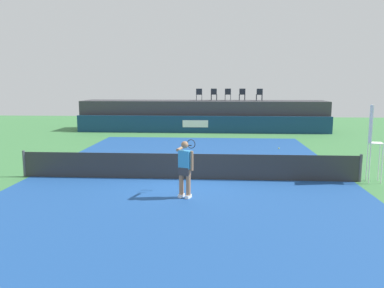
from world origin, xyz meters
name	(u,v)px	position (x,y,z in m)	size (l,w,h in m)	color
ground_plane	(193,163)	(0.00, 3.00, 0.00)	(48.00, 48.00, 0.00)	#3D7A42
court_inner	(188,179)	(0.00, 0.00, 0.00)	(12.00, 22.00, 0.00)	#1C478C
sponsor_wall	(202,124)	(0.00, 13.50, 0.60)	(18.00, 0.22, 1.20)	navy
spectator_platform	(203,115)	(0.00, 15.30, 1.10)	(18.00, 2.80, 2.20)	#38383D
spectator_chair_far_left	(199,94)	(-0.31, 15.15, 2.69)	(0.46, 0.46, 0.89)	#1E232D
spectator_chair_left	(214,94)	(0.78, 15.44, 2.69)	(0.47, 0.47, 0.89)	#1E232D
spectator_chair_center	(228,94)	(1.82, 15.49, 2.69)	(0.46, 0.46, 0.89)	#1E232D
spectator_chair_right	(242,94)	(2.88, 15.51, 2.69)	(0.44, 0.44, 0.89)	#1E232D
spectator_chair_far_right	(259,94)	(4.11, 15.17, 2.69)	(0.44, 0.44, 0.89)	#1E232D
umpire_chair	(373,138)	(6.56, 0.01, 1.59)	(0.50, 0.50, 2.76)	white
tennis_net	(188,166)	(0.00, 0.00, 0.47)	(12.40, 0.02, 0.95)	#2D2D2D
net_post_near	(24,164)	(-6.20, 0.00, 0.50)	(0.10, 0.10, 1.00)	#4C4C51
net_post_far	(360,168)	(6.20, 0.00, 0.50)	(0.10, 0.10, 1.00)	#4C4C51
tennis_player	(185,167)	(0.10, -2.34, 0.96)	(0.55, 1.25, 1.77)	white
tennis_ball	(279,148)	(4.38, 7.00, 0.04)	(0.07, 0.07, 0.07)	#D8EA33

